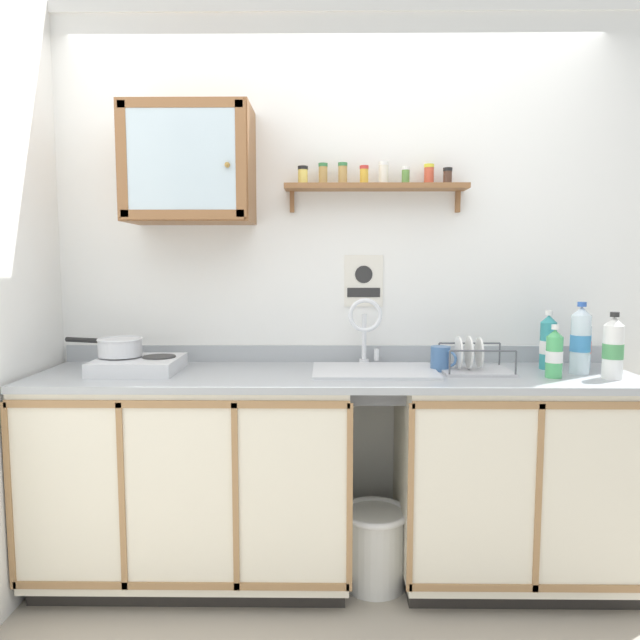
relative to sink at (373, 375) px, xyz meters
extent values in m
cube|color=white|center=(-0.17, 0.28, 0.40)|extent=(3.26, 0.05, 2.67)
cube|color=white|center=(-0.17, 0.25, 1.68)|extent=(3.26, 0.02, 0.05)
cube|color=black|center=(-0.80, -0.01, -0.90)|extent=(1.34, 0.53, 0.08)
cube|color=beige|center=(-0.80, -0.04, -0.43)|extent=(1.37, 0.59, 0.84)
cube|color=#997047|center=(-0.80, -0.34, -0.05)|extent=(1.37, 0.01, 0.03)
cube|color=#997047|center=(-0.80, -0.34, -0.81)|extent=(1.37, 0.01, 0.03)
cube|color=#997047|center=(-1.48, -0.34, -0.43)|extent=(0.02, 0.01, 0.77)
cube|color=#997047|center=(-1.03, -0.34, -0.43)|extent=(0.02, 0.01, 0.77)
cube|color=#997047|center=(-0.57, -0.34, -0.43)|extent=(0.02, 0.01, 0.77)
cube|color=#997047|center=(-0.12, -0.34, -0.43)|extent=(0.02, 0.01, 0.77)
cube|color=black|center=(0.63, -0.01, -0.90)|extent=(0.99, 0.53, 0.08)
cube|color=beige|center=(0.63, -0.04, -0.43)|extent=(1.01, 0.59, 0.84)
cube|color=#997047|center=(0.63, -0.34, -0.05)|extent=(1.01, 0.01, 0.03)
cube|color=#997047|center=(0.63, -0.34, -0.81)|extent=(1.01, 0.01, 0.03)
cube|color=#997047|center=(0.13, -0.34, -0.43)|extent=(0.02, 0.01, 0.77)
cube|color=#997047|center=(0.63, -0.34, -0.43)|extent=(0.02, 0.01, 0.77)
cube|color=#9EA3A8|center=(-0.17, -0.04, 0.00)|extent=(2.62, 0.62, 0.03)
cube|color=#9EA3A8|center=(-0.17, 0.25, 0.06)|extent=(2.62, 0.02, 0.08)
cube|color=silver|center=(0.00, -0.02, 0.02)|extent=(0.54, 0.37, 0.01)
cube|color=slate|center=(0.00, -0.02, -0.09)|extent=(0.46, 0.30, 0.01)
cube|color=slate|center=(0.00, 0.13, -0.04)|extent=(0.46, 0.01, 0.11)
cube|color=slate|center=(0.00, -0.17, -0.04)|extent=(0.46, 0.01, 0.11)
cylinder|color=#4C4C51|center=(0.00, -0.02, -0.09)|extent=(0.04, 0.04, 0.01)
cylinder|color=silver|center=(-0.03, 0.19, 0.03)|extent=(0.05, 0.05, 0.02)
cylinder|color=silver|center=(-0.03, 0.19, 0.15)|extent=(0.02, 0.02, 0.22)
torus|color=silver|center=(-0.03, 0.12, 0.26)|extent=(0.16, 0.02, 0.16)
cylinder|color=silver|center=(0.03, 0.19, 0.06)|extent=(0.02, 0.02, 0.05)
cube|color=silver|center=(-1.05, -0.03, 0.05)|extent=(0.36, 0.34, 0.06)
cylinder|color=#2D2D2D|center=(-1.13, 0.00, 0.08)|extent=(0.14, 0.14, 0.01)
cylinder|color=#2D2D2D|center=(-0.96, 0.00, 0.08)|extent=(0.14, 0.14, 0.01)
cylinder|color=black|center=(-1.13, -0.18, 0.05)|extent=(0.03, 0.02, 0.03)
cylinder|color=black|center=(-0.96, -0.18, 0.05)|extent=(0.03, 0.02, 0.03)
cylinder|color=silver|center=(-1.13, 0.00, 0.12)|extent=(0.19, 0.19, 0.08)
torus|color=silver|center=(-1.13, 0.00, 0.16)|extent=(0.20, 0.20, 0.01)
cylinder|color=black|center=(-1.32, 0.05, 0.15)|extent=(0.19, 0.08, 0.02)
cylinder|color=white|center=(0.99, -0.16, 0.13)|extent=(0.08, 0.08, 0.22)
cone|color=white|center=(0.99, -0.16, 0.26)|extent=(0.08, 0.08, 0.04)
cylinder|color=#262626|center=(0.99, -0.16, 0.29)|extent=(0.04, 0.04, 0.02)
cylinder|color=#4C9959|center=(0.99, -0.16, 0.13)|extent=(0.08, 0.08, 0.06)
cylinder|color=teal|center=(0.80, 0.07, 0.12)|extent=(0.07, 0.07, 0.21)
cone|color=teal|center=(0.80, 0.07, 0.25)|extent=(0.07, 0.07, 0.03)
cylinder|color=white|center=(0.80, 0.07, 0.27)|extent=(0.03, 0.03, 0.02)
cylinder|color=white|center=(0.80, 0.07, 0.12)|extent=(0.07, 0.07, 0.06)
cylinder|color=#8CB7E0|center=(0.96, 0.07, 0.12)|extent=(0.07, 0.07, 0.20)
cone|color=#8CB7E0|center=(0.96, 0.07, 0.23)|extent=(0.07, 0.07, 0.03)
cylinder|color=#262626|center=(0.96, 0.07, 0.26)|extent=(0.03, 0.03, 0.02)
cylinder|color=#D84C3F|center=(0.96, 0.07, 0.12)|extent=(0.08, 0.08, 0.06)
cylinder|color=silver|center=(0.90, -0.05, 0.15)|extent=(0.08, 0.08, 0.26)
cone|color=silver|center=(0.90, -0.05, 0.29)|extent=(0.08, 0.08, 0.04)
cylinder|color=#2D59B2|center=(0.90, -0.05, 0.32)|extent=(0.04, 0.04, 0.02)
cylinder|color=#3F8CCC|center=(0.90, -0.05, 0.15)|extent=(0.09, 0.09, 0.07)
cylinder|color=#4CB266|center=(0.75, -0.14, 0.10)|extent=(0.07, 0.07, 0.17)
cone|color=#4CB266|center=(0.75, -0.14, 0.21)|extent=(0.07, 0.07, 0.03)
cylinder|color=white|center=(0.75, -0.14, 0.23)|extent=(0.03, 0.03, 0.02)
cylinder|color=white|center=(0.75, -0.14, 0.11)|extent=(0.07, 0.07, 0.05)
cube|color=#B2B2B7|center=(0.45, -0.01, 0.02)|extent=(0.30, 0.25, 0.01)
cylinder|color=#4C4F54|center=(0.31, -0.13, 0.08)|extent=(0.01, 0.01, 0.10)
cylinder|color=#4C4F54|center=(0.59, -0.13, 0.08)|extent=(0.01, 0.01, 0.10)
cylinder|color=#4C4F54|center=(0.31, 0.10, 0.08)|extent=(0.01, 0.01, 0.10)
cylinder|color=#4C4F54|center=(0.59, 0.10, 0.08)|extent=(0.01, 0.01, 0.10)
cylinder|color=#4C4F54|center=(0.45, -0.13, 0.13)|extent=(0.28, 0.01, 0.01)
cylinder|color=#4C4F54|center=(0.45, 0.10, 0.13)|extent=(0.28, 0.01, 0.01)
cylinder|color=white|center=(0.38, -0.01, 0.10)|extent=(0.01, 0.14, 0.14)
cylinder|color=white|center=(0.42, -0.01, 0.10)|extent=(0.01, 0.15, 0.15)
cylinder|color=white|center=(0.47, -0.01, 0.10)|extent=(0.01, 0.14, 0.14)
cylinder|color=#3F6699|center=(0.30, 0.02, 0.07)|extent=(0.09, 0.09, 0.11)
torus|color=#3F6699|center=(0.34, -0.02, 0.08)|extent=(0.06, 0.06, 0.07)
cube|color=brown|center=(-0.83, 0.11, 0.94)|extent=(0.57, 0.29, 0.52)
cube|color=silver|center=(-0.83, -0.04, 0.94)|extent=(0.46, 0.01, 0.43)
cube|color=brown|center=(-1.08, -0.04, 0.94)|extent=(0.05, 0.01, 0.49)
cube|color=brown|center=(-0.57, -0.04, 0.94)|extent=(0.05, 0.01, 0.49)
cube|color=brown|center=(-0.83, -0.04, 1.17)|extent=(0.53, 0.01, 0.04)
cube|color=brown|center=(-0.83, -0.04, 0.71)|extent=(0.53, 0.01, 0.04)
sphere|color=olive|center=(-0.63, -0.06, 0.91)|extent=(0.02, 0.02, 0.02)
cube|color=brown|center=(0.02, 0.19, 0.85)|extent=(0.85, 0.14, 0.02)
cube|color=brown|center=(-0.37, 0.24, 0.79)|extent=(0.02, 0.03, 0.10)
cube|color=brown|center=(0.41, 0.24, 0.79)|extent=(0.02, 0.03, 0.10)
cylinder|color=#E0C659|center=(-0.32, 0.17, 0.90)|extent=(0.05, 0.05, 0.07)
cylinder|color=black|center=(-0.32, 0.17, 0.94)|extent=(0.05, 0.05, 0.02)
cylinder|color=tan|center=(-0.23, 0.19, 0.90)|extent=(0.04, 0.04, 0.08)
cylinder|color=#33723F|center=(-0.23, 0.19, 0.95)|extent=(0.04, 0.04, 0.02)
cylinder|color=tan|center=(-0.13, 0.19, 0.90)|extent=(0.04, 0.04, 0.08)
cylinder|color=#33723F|center=(-0.13, 0.19, 0.95)|extent=(0.04, 0.04, 0.02)
cylinder|color=gold|center=(-0.04, 0.18, 0.90)|extent=(0.04, 0.04, 0.07)
cylinder|color=red|center=(-0.04, 0.18, 0.94)|extent=(0.04, 0.04, 0.02)
cylinder|color=silver|center=(0.06, 0.19, 0.91)|extent=(0.05, 0.05, 0.09)
cylinder|color=white|center=(0.06, 0.19, 0.96)|extent=(0.05, 0.05, 0.02)
cylinder|color=#598C3F|center=(0.16, 0.19, 0.89)|extent=(0.04, 0.04, 0.07)
cylinder|color=white|center=(0.16, 0.19, 0.94)|extent=(0.04, 0.04, 0.02)
cylinder|color=#CC4C33|center=(0.27, 0.20, 0.90)|extent=(0.04, 0.04, 0.08)
cylinder|color=yellow|center=(0.27, 0.20, 0.95)|extent=(0.05, 0.05, 0.02)
cylinder|color=#4C3326|center=(0.35, 0.19, 0.89)|extent=(0.04, 0.04, 0.06)
cylinder|color=black|center=(0.35, 0.19, 0.93)|extent=(0.04, 0.04, 0.02)
cube|color=silver|center=(-0.03, 0.25, 0.41)|extent=(0.19, 0.01, 0.25)
cube|color=#262626|center=(-0.03, 0.25, 0.36)|extent=(0.16, 0.00, 0.04)
cylinder|color=#262626|center=(-0.03, 0.25, 0.44)|extent=(0.08, 0.00, 0.08)
cylinder|color=silver|center=(0.01, -0.09, -0.77)|extent=(0.28, 0.28, 0.34)
torus|color=white|center=(0.01, -0.09, -0.60)|extent=(0.31, 0.31, 0.03)
camera|label=1|loc=(-0.21, -2.58, 0.50)|focal=32.84mm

